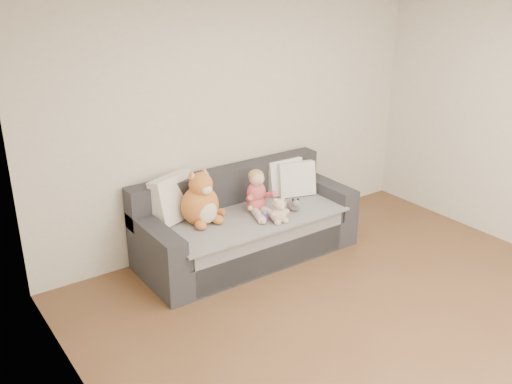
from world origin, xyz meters
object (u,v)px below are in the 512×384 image
(toddler, at_px, (258,195))
(sippy_cup, at_px, (265,215))
(teddy_bear, at_px, (279,212))
(plush_cat, at_px, (201,202))
(sofa, at_px, (245,227))

(toddler, distance_m, sippy_cup, 0.25)
(toddler, height_order, teddy_bear, toddler)
(plush_cat, distance_m, sippy_cup, 0.62)
(sofa, bearing_deg, plush_cat, 175.49)
(toddler, bearing_deg, sofa, 152.88)
(sofa, distance_m, teddy_bear, 0.49)
(toddler, relative_size, sippy_cup, 3.97)
(toddler, distance_m, plush_cat, 0.59)
(plush_cat, bearing_deg, toddler, -15.98)
(teddy_bear, bearing_deg, sofa, 113.55)
(plush_cat, xyz_separation_m, sippy_cup, (0.51, -0.32, -0.15))
(toddler, bearing_deg, plush_cat, 179.50)
(sofa, relative_size, teddy_bear, 8.40)
(sofa, xyz_separation_m, plush_cat, (-0.48, 0.04, 0.37))
(plush_cat, distance_m, teddy_bear, 0.75)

